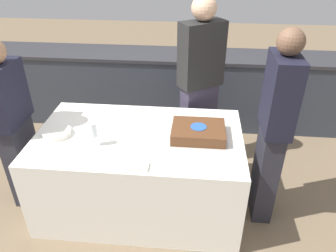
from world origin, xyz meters
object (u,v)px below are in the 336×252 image
(cake, at_px, (198,132))
(wine_glass, at_px, (93,130))
(plate_stack, at_px, (57,133))
(person_seated_right, at_px, (273,130))
(person_cutting_cake, at_px, (200,84))
(person_seated_left, at_px, (13,125))

(cake, xyz_separation_m, wine_glass, (-0.81, -0.20, 0.09))
(plate_stack, xyz_separation_m, wine_glass, (0.36, -0.11, 0.12))
(plate_stack, xyz_separation_m, person_seated_right, (1.75, 0.06, 0.09))
(plate_stack, height_order, person_seated_right, person_seated_right)
(person_cutting_cake, xyz_separation_m, person_seated_right, (0.59, -0.73, -0.05))
(cake, height_order, person_seated_left, person_seated_left)
(cake, xyz_separation_m, person_seated_left, (-1.57, -0.02, -0.01))
(wine_glass, bearing_deg, person_cutting_cake, 48.49)
(cake, relative_size, person_cutting_cake, 0.27)
(wine_glass, xyz_separation_m, person_cutting_cake, (0.81, 0.91, 0.02))
(plate_stack, relative_size, person_cutting_cake, 0.13)
(person_cutting_cake, distance_m, person_seated_right, 0.94)
(person_seated_right, bearing_deg, plate_stack, -87.88)
(cake, height_order, wine_glass, wine_glass)
(plate_stack, height_order, wine_glass, wine_glass)
(person_cutting_cake, bearing_deg, person_seated_left, -8.95)
(cake, bearing_deg, wine_glass, -166.21)
(person_seated_left, xyz_separation_m, person_seated_right, (2.16, 0.00, 0.07))
(person_seated_left, bearing_deg, cake, -89.31)
(wine_glass, distance_m, person_seated_right, 1.41)
(plate_stack, bearing_deg, person_seated_right, 2.12)
(wine_glass, bearing_deg, person_seated_left, 166.85)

